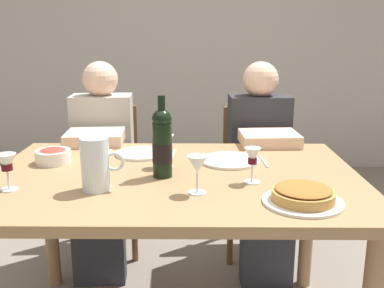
{
  "coord_description": "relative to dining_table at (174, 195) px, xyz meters",
  "views": [
    {
      "loc": [
        0.09,
        -1.69,
        1.32
      ],
      "look_at": [
        0.07,
        0.06,
        0.87
      ],
      "focal_mm": 41.11,
      "sensor_mm": 36.0,
      "label": 1
    }
  ],
  "objects": [
    {
      "name": "spoon_right_setting",
      "position": [
        0.09,
        0.17,
        0.09
      ],
      "size": [
        0.02,
        0.16,
        0.0
      ],
      "primitive_type": "cube",
      "rotation": [
        0.0,
        0.0,
        1.53
      ],
      "color": "silver",
      "rests_on": "dining_table"
    },
    {
      "name": "water_pitcher",
      "position": [
        -0.27,
        -0.19,
        0.18
      ],
      "size": [
        0.16,
        0.1,
        0.2
      ],
      "color": "silver",
      "rests_on": "dining_table"
    },
    {
      "name": "diner_right",
      "position": [
        0.46,
        0.66,
        -0.05
      ],
      "size": [
        0.35,
        0.52,
        1.16
      ],
      "rotation": [
        0.0,
        0.0,
        3.19
      ],
      "color": "#2D2D33",
      "rests_on": "ground"
    },
    {
      "name": "wine_glass_right_diner",
      "position": [
        -0.04,
        0.1,
        0.19
      ],
      "size": [
        0.07,
        0.07,
        0.14
      ],
      "color": "silver",
      "rests_on": "dining_table"
    },
    {
      "name": "wine_glass_centre",
      "position": [
        -0.59,
        -0.19,
        0.19
      ],
      "size": [
        0.07,
        0.07,
        0.14
      ],
      "color": "silver",
      "rests_on": "dining_table"
    },
    {
      "name": "knife_right_setting",
      "position": [
        0.39,
        0.17,
        0.09
      ],
      "size": [
        0.02,
        0.18,
        0.0
      ],
      "primitive_type": "cube",
      "rotation": [
        0.0,
        0.0,
        1.63
      ],
      "color": "silver",
      "rests_on": "dining_table"
    },
    {
      "name": "knife_left_setting",
      "position": [
        -0.02,
        0.29,
        0.09
      ],
      "size": [
        0.02,
        0.18,
        0.0
      ],
      "primitive_type": "cube",
      "rotation": [
        0.0,
        0.0,
        1.5
      ],
      "color": "silver",
      "rests_on": "dining_table"
    },
    {
      "name": "chair_right",
      "position": [
        0.45,
        0.89,
        -0.17
      ],
      "size": [
        0.42,
        0.42,
        0.87
      ],
      "rotation": [
        0.0,
        0.0,
        3.19
      ],
      "color": "brown",
      "rests_on": "ground"
    },
    {
      "name": "salad_bowl",
      "position": [
        -0.54,
        0.15,
        0.13
      ],
      "size": [
        0.15,
        0.15,
        0.07
      ],
      "color": "white",
      "rests_on": "dining_table"
    },
    {
      "name": "dining_table",
      "position": [
        0.0,
        0.0,
        0.0
      ],
      "size": [
        1.5,
        1.0,
        0.76
      ],
      "color": "#9E7A51",
      "rests_on": "ground"
    },
    {
      "name": "baked_tart",
      "position": [
        0.45,
        -0.31,
        0.12
      ],
      "size": [
        0.27,
        0.27,
        0.06
      ],
      "color": "white",
      "rests_on": "dining_table"
    },
    {
      "name": "wine_bottle",
      "position": [
        -0.04,
        -0.03,
        0.23
      ],
      "size": [
        0.08,
        0.08,
        0.32
      ],
      "color": "black",
      "rests_on": "dining_table"
    },
    {
      "name": "fork_left_setting",
      "position": [
        -0.32,
        0.29,
        0.09
      ],
      "size": [
        0.03,
        0.16,
        0.0
      ],
      "primitive_type": "cube",
      "rotation": [
        0.0,
        0.0,
        1.67
      ],
      "color": "silver",
      "rests_on": "dining_table"
    },
    {
      "name": "wine_glass_spare",
      "position": [
        0.3,
        -0.1,
        0.19
      ],
      "size": [
        0.06,
        0.06,
        0.14
      ],
      "color": "silver",
      "rests_on": "dining_table"
    },
    {
      "name": "diner_left",
      "position": [
        -0.44,
        0.67,
        -0.05
      ],
      "size": [
        0.35,
        0.52,
        1.16
      ],
      "rotation": [
        0.0,
        0.0,
        3.21
      ],
      "color": "#B7B2A8",
      "rests_on": "ground"
    },
    {
      "name": "wine_glass_left_diner",
      "position": [
        0.09,
        -0.22,
        0.19
      ],
      "size": [
        0.07,
        0.07,
        0.14
      ],
      "color": "silver",
      "rests_on": "dining_table"
    },
    {
      "name": "dinner_plate_left_setting",
      "position": [
        -0.17,
        0.29,
        0.1
      ],
      "size": [
        0.24,
        0.24,
        0.01
      ],
      "primitive_type": "cylinder",
      "color": "white",
      "rests_on": "dining_table"
    },
    {
      "name": "dinner_plate_right_setting",
      "position": [
        0.24,
        0.17,
        0.1
      ],
      "size": [
        0.27,
        0.27,
        0.01
      ],
      "primitive_type": "cylinder",
      "color": "silver",
      "rests_on": "dining_table"
    },
    {
      "name": "chair_left",
      "position": [
        -0.46,
        0.9,
        -0.17
      ],
      "size": [
        0.43,
        0.43,
        0.87
      ],
      "rotation": [
        0.0,
        0.0,
        3.21
      ],
      "color": "brown",
      "rests_on": "ground"
    },
    {
      "name": "back_wall",
      "position": [
        0.0,
        2.6,
        0.73
      ],
      "size": [
        8.0,
        0.1,
        2.8
      ],
      "primitive_type": "cube",
      "color": "#B2ADA3",
      "rests_on": "ground"
    }
  ]
}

